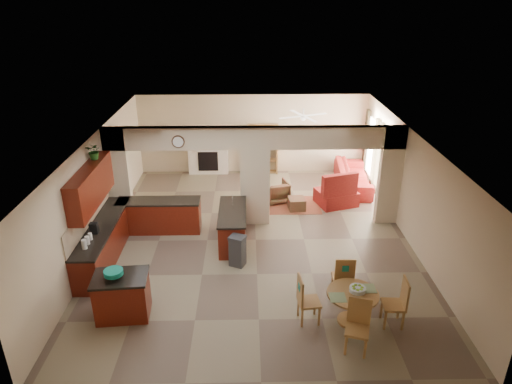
{
  "coord_description": "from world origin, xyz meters",
  "views": [
    {
      "loc": [
        -0.2,
        -10.52,
        6.05
      ],
      "look_at": [
        0.01,
        0.3,
        1.25
      ],
      "focal_mm": 32.0,
      "sensor_mm": 36.0,
      "label": 1
    }
  ],
  "objects_px": {
    "dining_table": "(352,302)",
    "armchair": "(276,191)",
    "sofa": "(353,176)",
    "kitchen_island": "(122,296)"
  },
  "relations": [
    {
      "from": "dining_table",
      "to": "armchair",
      "type": "height_order",
      "value": "dining_table"
    },
    {
      "from": "kitchen_island",
      "to": "dining_table",
      "type": "height_order",
      "value": "kitchen_island"
    },
    {
      "from": "dining_table",
      "to": "armchair",
      "type": "bearing_deg",
      "value": 101.22
    },
    {
      "from": "kitchen_island",
      "to": "dining_table",
      "type": "relative_size",
      "value": 1.11
    },
    {
      "from": "kitchen_island",
      "to": "armchair",
      "type": "distance_m",
      "value": 6.39
    },
    {
      "from": "kitchen_island",
      "to": "sofa",
      "type": "height_order",
      "value": "kitchen_island"
    },
    {
      "from": "dining_table",
      "to": "armchair",
      "type": "xyz_separation_m",
      "value": [
        -1.13,
        5.7,
        -0.14
      ]
    },
    {
      "from": "dining_table",
      "to": "sofa",
      "type": "height_order",
      "value": "sofa"
    },
    {
      "from": "sofa",
      "to": "armchair",
      "type": "height_order",
      "value": "sofa"
    },
    {
      "from": "sofa",
      "to": "armchair",
      "type": "bearing_deg",
      "value": 118.05
    }
  ]
}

